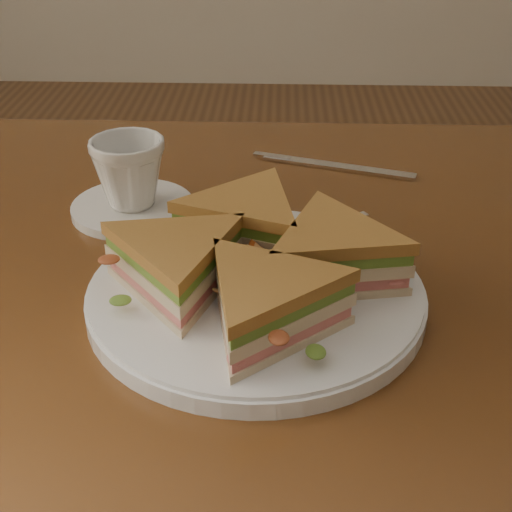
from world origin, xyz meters
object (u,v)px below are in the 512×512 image
object	(u,v)px
table	(308,340)
coffee_cup	(129,173)
spoon	(262,244)
saucer	(133,208)
knife	(327,166)
plate	(256,295)
sandwich_wedges	(256,261)

from	to	relation	value
table	coffee_cup	distance (m)	0.27
spoon	saucer	xyz separation A→B (m)	(-0.15, 0.08, 0.00)
saucer	table	bearing A→B (deg)	-27.30
spoon	knife	xyz separation A→B (m)	(0.08, 0.21, -0.00)
knife	table	bearing A→B (deg)	-78.93
plate	coffee_cup	world-z (taller)	coffee_cup
table	sandwich_wedges	distance (m)	0.17
knife	coffee_cup	bearing A→B (deg)	-132.08
saucer	coffee_cup	size ratio (longest dim) A/B	1.67
knife	saucer	distance (m)	0.26
plate	spoon	bearing A→B (deg)	88.62
sandwich_wedges	table	bearing A→B (deg)	53.72
coffee_cup	table	bearing A→B (deg)	-3.75
spoon	knife	bearing A→B (deg)	37.35
spoon	coffee_cup	bearing A→B (deg)	120.82
spoon	saucer	distance (m)	0.17
table	plate	size ratio (longest dim) A/B	3.88
table	plate	world-z (taller)	plate
spoon	coffee_cup	xyz separation A→B (m)	(-0.15, 0.08, 0.04)
knife	sandwich_wedges	bearing A→B (deg)	-87.06
plate	sandwich_wedges	size ratio (longest dim) A/B	1.00
knife	saucer	size ratio (longest dim) A/B	1.50
table	spoon	world-z (taller)	spoon
spoon	knife	distance (m)	0.22
table	coffee_cup	size ratio (longest dim) A/B	14.39
plate	saucer	size ratio (longest dim) A/B	2.22
table	knife	xyz separation A→B (m)	(0.03, 0.24, 0.10)
table	saucer	distance (m)	0.25
table	spoon	xyz separation A→B (m)	(-0.05, 0.03, 0.10)
sandwich_wedges	saucer	bearing A→B (deg)	129.67
coffee_cup	saucer	bearing A→B (deg)	0.00
table	plate	xyz separation A→B (m)	(-0.05, -0.07, 0.11)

